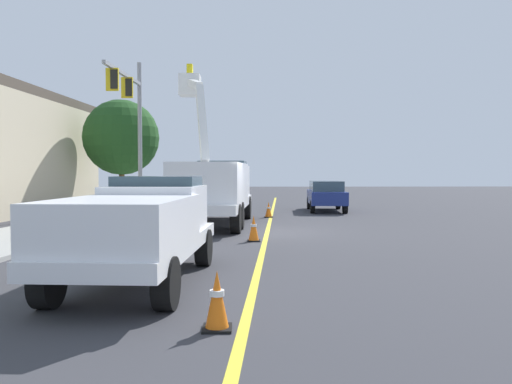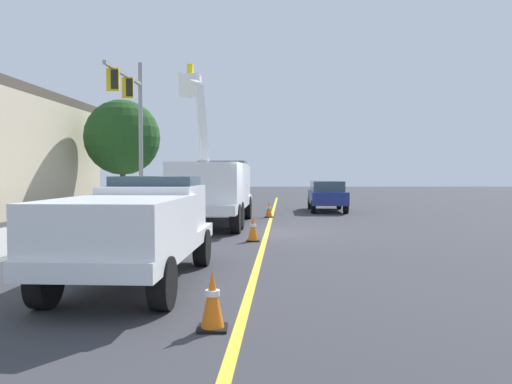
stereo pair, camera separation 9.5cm
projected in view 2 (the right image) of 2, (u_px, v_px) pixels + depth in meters
name	position (u px, v px, depth m)	size (l,w,h in m)	color
ground	(267.00, 232.00, 17.77)	(120.00, 120.00, 0.00)	#38383D
sidewalk_far_side	(51.00, 229.00, 18.22)	(60.00, 3.60, 0.12)	#9E9E99
lane_centre_stripe	(267.00, 232.00, 17.77)	(50.00, 0.16, 0.01)	yellow
utility_bucket_truck	(215.00, 186.00, 20.38)	(8.37, 3.15, 6.83)	white
service_pickup_truck	(137.00, 226.00, 9.51)	(5.74, 2.53, 2.06)	white
passing_minivan	(327.00, 194.00, 27.72)	(4.93, 2.26, 1.69)	navy
traffic_cone_leading	(212.00, 300.00, 6.71)	(0.40, 0.40, 0.81)	black
traffic_cone_mid_front	(253.00, 229.00, 15.41)	(0.40, 0.40, 0.81)	black
traffic_cone_mid_rear	(269.00, 210.00, 23.72)	(0.40, 0.40, 0.75)	black
traffic_signal_mast	(132.00, 111.00, 24.59)	(5.34, 0.73, 7.94)	gray
street_tree_right	(122.00, 138.00, 29.20)	(4.43, 4.43, 6.46)	brown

